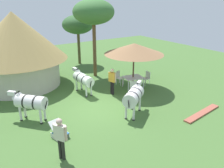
{
  "coord_description": "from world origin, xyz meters",
  "views": [
    {
      "loc": [
        -5.5,
        -9.72,
        5.64
      ],
      "look_at": [
        1.2,
        0.48,
        1.0
      ],
      "focal_mm": 36.9,
      "sensor_mm": 36.0,
      "label": 1
    }
  ],
  "objects_px": {
    "zebra_toward_hut": "(134,96)",
    "patio_chair_near_hut": "(147,77)",
    "guest_beside_umbrella": "(112,79)",
    "patio_chair_east_end": "(119,77)",
    "acacia_tree_left_background": "(94,13)",
    "thatched_hut": "(16,47)",
    "patio_dining_table": "(133,78)",
    "shade_umbrella": "(134,49)",
    "patio_chair_near_lawn": "(133,86)",
    "striped_lounge_chair": "(59,131)",
    "zebra_nearest_camera": "(30,102)",
    "standing_watcher": "(60,135)",
    "zebra_by_umbrella": "(83,79)",
    "acacia_tree_far_lawn": "(78,25)"
  },
  "relations": [
    {
      "from": "patio_chair_east_end",
      "to": "zebra_by_umbrella",
      "type": "distance_m",
      "value": 2.78
    },
    {
      "from": "zebra_by_umbrella",
      "to": "acacia_tree_far_lawn",
      "type": "relative_size",
      "value": 0.55
    },
    {
      "from": "acacia_tree_left_background",
      "to": "patio_dining_table",
      "type": "bearing_deg",
      "value": -76.31
    },
    {
      "from": "patio_dining_table",
      "to": "patio_chair_near_lawn",
      "type": "xyz_separation_m",
      "value": [
        -0.68,
        -0.91,
        -0.13
      ]
    },
    {
      "from": "standing_watcher",
      "to": "zebra_toward_hut",
      "type": "relative_size",
      "value": 0.9
    },
    {
      "from": "guest_beside_umbrella",
      "to": "acacia_tree_far_lawn",
      "type": "bearing_deg",
      "value": -26.15
    },
    {
      "from": "shade_umbrella",
      "to": "zebra_toward_hut",
      "type": "bearing_deg",
      "value": -127.82
    },
    {
      "from": "patio_chair_near_lawn",
      "to": "patio_dining_table",
      "type": "bearing_deg",
      "value": 90.0
    },
    {
      "from": "standing_watcher",
      "to": "zebra_by_umbrella",
      "type": "relative_size",
      "value": 0.72
    },
    {
      "from": "patio_chair_near_hut",
      "to": "acacia_tree_left_background",
      "type": "xyz_separation_m",
      "value": [
        -1.99,
        3.58,
        4.09
      ]
    },
    {
      "from": "zebra_by_umbrella",
      "to": "zebra_toward_hut",
      "type": "bearing_deg",
      "value": -79.6
    },
    {
      "from": "standing_watcher",
      "to": "acacia_tree_far_lawn",
      "type": "bearing_deg",
      "value": 120.67
    },
    {
      "from": "patio_chair_near_lawn",
      "to": "guest_beside_umbrella",
      "type": "height_order",
      "value": "guest_beside_umbrella"
    },
    {
      "from": "standing_watcher",
      "to": "acacia_tree_far_lawn",
      "type": "xyz_separation_m",
      "value": [
        6.28,
        11.48,
        2.39
      ]
    },
    {
      "from": "patio_dining_table",
      "to": "patio_chair_near_hut",
      "type": "relative_size",
      "value": 1.51
    },
    {
      "from": "patio_dining_table",
      "to": "striped_lounge_chair",
      "type": "xyz_separation_m",
      "value": [
        -6.19,
        -2.78,
        -0.39
      ]
    },
    {
      "from": "guest_beside_umbrella",
      "to": "patio_chair_near_lawn",
      "type": "bearing_deg",
      "value": -140.53
    },
    {
      "from": "zebra_toward_hut",
      "to": "zebra_by_umbrella",
      "type": "bearing_deg",
      "value": 157.07
    },
    {
      "from": "standing_watcher",
      "to": "zebra_nearest_camera",
      "type": "xyz_separation_m",
      "value": [
        -0.14,
        3.49,
        -0.04
      ]
    },
    {
      "from": "shade_umbrella",
      "to": "zebra_toward_hut",
      "type": "height_order",
      "value": "shade_umbrella"
    },
    {
      "from": "patio_chair_near_lawn",
      "to": "zebra_by_umbrella",
      "type": "bearing_deg",
      "value": 178.73
    },
    {
      "from": "patio_chair_near_hut",
      "to": "standing_watcher",
      "type": "distance_m",
      "value": 8.81
    },
    {
      "from": "zebra_toward_hut",
      "to": "patio_chair_near_hut",
      "type": "bearing_deg",
      "value": 94.77
    },
    {
      "from": "patio_chair_near_lawn",
      "to": "acacia_tree_far_lawn",
      "type": "relative_size",
      "value": 0.21
    },
    {
      "from": "guest_beside_umbrella",
      "to": "acacia_tree_far_lawn",
      "type": "height_order",
      "value": "acacia_tree_far_lawn"
    },
    {
      "from": "zebra_toward_hut",
      "to": "acacia_tree_far_lawn",
      "type": "bearing_deg",
      "value": 134.02
    },
    {
      "from": "striped_lounge_chair",
      "to": "zebra_toward_hut",
      "type": "height_order",
      "value": "zebra_toward_hut"
    },
    {
      "from": "shade_umbrella",
      "to": "acacia_tree_left_background",
      "type": "bearing_deg",
      "value": 103.69
    },
    {
      "from": "zebra_toward_hut",
      "to": "guest_beside_umbrella",
      "type": "bearing_deg",
      "value": 133.92
    },
    {
      "from": "patio_chair_near_lawn",
      "to": "zebra_nearest_camera",
      "type": "bearing_deg",
      "value": -144.98
    },
    {
      "from": "zebra_by_umbrella",
      "to": "acacia_tree_left_background",
      "type": "bearing_deg",
      "value": 45.97
    },
    {
      "from": "thatched_hut",
      "to": "zebra_by_umbrella",
      "type": "relative_size",
      "value": 2.75
    },
    {
      "from": "shade_umbrella",
      "to": "standing_watcher",
      "type": "bearing_deg",
      "value": -147.61
    },
    {
      "from": "patio_chair_near_hut",
      "to": "acacia_tree_left_background",
      "type": "relative_size",
      "value": 0.16
    },
    {
      "from": "shade_umbrella",
      "to": "patio_chair_east_end",
      "type": "bearing_deg",
      "value": 109.23
    },
    {
      "from": "acacia_tree_left_background",
      "to": "acacia_tree_far_lawn",
      "type": "relative_size",
      "value": 1.31
    },
    {
      "from": "shade_umbrella",
      "to": "striped_lounge_chair",
      "type": "relative_size",
      "value": 4.27
    },
    {
      "from": "patio_dining_table",
      "to": "acacia_tree_far_lawn",
      "type": "relative_size",
      "value": 0.32
    },
    {
      "from": "patio_chair_east_end",
      "to": "acacia_tree_left_background",
      "type": "distance_m",
      "value": 4.8
    },
    {
      "from": "standing_watcher",
      "to": "striped_lounge_chair",
      "type": "height_order",
      "value": "standing_watcher"
    },
    {
      "from": "patio_chair_east_end",
      "to": "patio_chair_near_hut",
      "type": "height_order",
      "value": "same"
    },
    {
      "from": "patio_dining_table",
      "to": "zebra_nearest_camera",
      "type": "height_order",
      "value": "zebra_nearest_camera"
    },
    {
      "from": "standing_watcher",
      "to": "zebra_toward_hut",
      "type": "distance_m",
      "value": 4.54
    },
    {
      "from": "guest_beside_umbrella",
      "to": "patio_dining_table",
      "type": "bearing_deg",
      "value": -100.07
    },
    {
      "from": "thatched_hut",
      "to": "patio_dining_table",
      "type": "xyz_separation_m",
      "value": [
        6.04,
        -4.54,
        -1.99
      ]
    },
    {
      "from": "shade_umbrella",
      "to": "guest_beside_umbrella",
      "type": "relative_size",
      "value": 2.29
    },
    {
      "from": "shade_umbrella",
      "to": "zebra_toward_hut",
      "type": "xyz_separation_m",
      "value": [
        -2.26,
        -2.92,
        -1.6
      ]
    },
    {
      "from": "zebra_by_umbrella",
      "to": "standing_watcher",
      "type": "bearing_deg",
      "value": -125.84
    },
    {
      "from": "thatched_hut",
      "to": "zebra_nearest_camera",
      "type": "bearing_deg",
      "value": -97.83
    },
    {
      "from": "patio_chair_east_end",
      "to": "zebra_nearest_camera",
      "type": "height_order",
      "value": "zebra_nearest_camera"
    }
  ]
}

